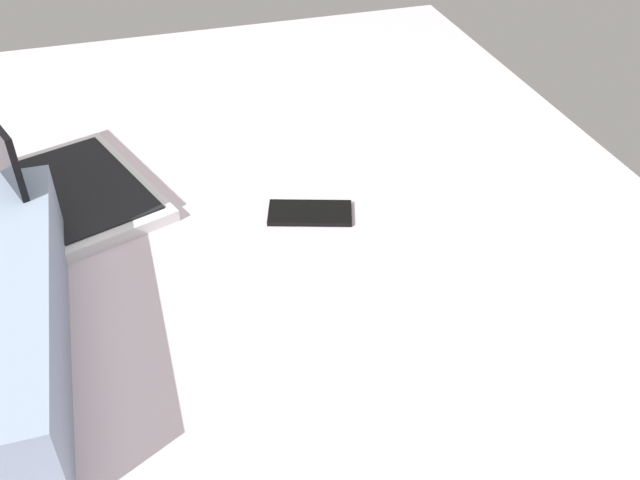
{
  "coord_description": "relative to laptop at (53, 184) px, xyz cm",
  "views": [
    {
      "loc": [
        -92.4,
        17.47,
        88.45
      ],
      "look_at": [
        -12.17,
        -6.75,
        24.0
      ],
      "focal_mm": 40.36,
      "sensor_mm": 36.0,
      "label": 1
    }
  ],
  "objects": [
    {
      "name": "laptop",
      "position": [
        0.0,
        0.0,
        0.0
      ],
      "size": [
        38.88,
        32.91,
        23.0
      ],
      "rotation": [
        0.0,
        0.0,
        0.35
      ],
      "color": "silver",
      "rests_on": "bed_mattress"
    },
    {
      "name": "bed_mattress",
      "position": [
        -17.64,
        -31.09,
        -13.41
      ],
      "size": [
        180.0,
        140.0,
        18.0
      ],
      "primitive_type": "cube",
      "color": "silver",
      "rests_on": "ground"
    },
    {
      "name": "cell_phone",
      "position": [
        -15.17,
        -40.5,
        -4.01
      ],
      "size": [
        10.73,
        15.4,
        0.8
      ],
      "primitive_type": "cube",
      "rotation": [
        0.0,
        0.0,
        2.83
      ],
      "color": "black",
      "rests_on": "bed_mattress"
    }
  ]
}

